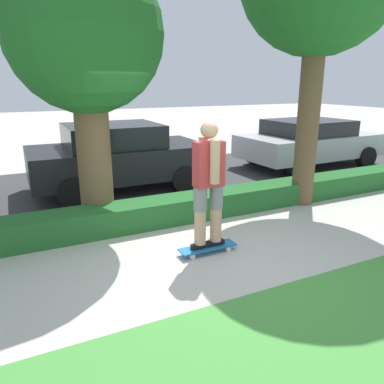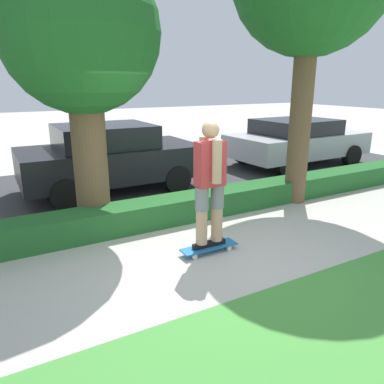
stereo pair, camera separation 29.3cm
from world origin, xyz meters
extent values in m
plane|color=#BCB7AD|center=(0.00, 0.00, 0.00)|extent=(60.00, 60.00, 0.00)
cube|color=#38383A|center=(0.00, 4.20, 0.00)|extent=(18.28, 5.00, 0.01)
cube|color=#236028|center=(0.00, 1.60, 0.21)|extent=(18.28, 0.60, 0.43)
cube|color=#1E6BAD|center=(0.09, 0.20, 0.09)|extent=(0.85, 0.24, 0.02)
cylinder|color=silver|center=(0.38, 0.11, 0.04)|extent=(0.08, 0.04, 0.08)
cylinder|color=silver|center=(0.38, 0.29, 0.04)|extent=(0.08, 0.04, 0.08)
cylinder|color=silver|center=(-0.20, 0.11, 0.04)|extent=(0.08, 0.04, 0.08)
cylinder|color=silver|center=(-0.20, 0.29, 0.04)|extent=(0.08, 0.04, 0.08)
cube|color=black|center=(-0.04, 0.20, 0.13)|extent=(0.26, 0.09, 0.07)
cylinder|color=tan|center=(-0.04, 0.20, 0.58)|extent=(0.16, 0.16, 0.83)
cylinder|color=gray|center=(-0.04, 0.20, 0.83)|extent=(0.19, 0.19, 0.33)
cube|color=black|center=(0.22, 0.20, 0.13)|extent=(0.26, 0.09, 0.07)
cylinder|color=tan|center=(0.22, 0.20, 0.58)|extent=(0.16, 0.16, 0.83)
cylinder|color=gray|center=(0.22, 0.20, 0.83)|extent=(0.19, 0.19, 0.33)
cube|color=#C6383D|center=(0.09, 0.20, 1.30)|extent=(0.40, 0.22, 0.61)
cylinder|color=tan|center=(0.09, 0.03, 1.36)|extent=(0.13, 0.13, 0.58)
cylinder|color=tan|center=(0.09, 0.36, 1.36)|extent=(0.13, 0.13, 0.58)
sphere|color=tan|center=(0.09, 0.20, 1.76)|extent=(0.23, 0.23, 0.23)
cylinder|color=brown|center=(-1.06, 2.03, 1.21)|extent=(0.55, 0.55, 2.41)
sphere|color=#1E5B23|center=(-1.06, 2.03, 3.07)|extent=(2.40, 2.40, 2.40)
cylinder|color=brown|center=(2.92, 1.41, 1.72)|extent=(0.42, 0.42, 3.44)
cube|color=black|center=(-0.10, 4.05, 0.65)|extent=(3.87, 1.97, 0.69)
cube|color=black|center=(-0.22, 4.05, 1.24)|extent=(2.01, 1.72, 0.48)
cylinder|color=black|center=(1.09, 3.16, 0.30)|extent=(0.61, 0.23, 0.61)
cylinder|color=black|center=(1.09, 4.95, 0.30)|extent=(0.61, 0.23, 0.61)
cylinder|color=black|center=(-1.30, 3.16, 0.30)|extent=(0.61, 0.23, 0.61)
cylinder|color=black|center=(-1.30, 4.95, 0.30)|extent=(0.61, 0.23, 0.61)
cube|color=#B7B7BC|center=(5.55, 4.05, 0.61)|extent=(4.20, 2.12, 0.62)
cube|color=black|center=(5.42, 4.05, 1.13)|extent=(2.21, 1.82, 0.41)
cylinder|color=black|center=(6.83, 3.14, 0.30)|extent=(0.60, 0.24, 0.60)
cylinder|color=black|center=(6.83, 4.96, 0.30)|extent=(0.60, 0.24, 0.60)
cylinder|color=black|center=(4.26, 3.14, 0.30)|extent=(0.60, 0.24, 0.60)
cylinder|color=black|center=(4.26, 4.96, 0.30)|extent=(0.60, 0.24, 0.60)
camera|label=1|loc=(-2.29, -4.13, 2.36)|focal=35.00mm
camera|label=2|loc=(-2.54, -3.99, 2.36)|focal=35.00mm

